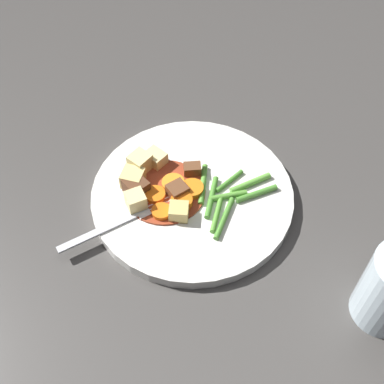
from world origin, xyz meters
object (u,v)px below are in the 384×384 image
Objects in this scene: dinner_plate at (192,196)px; potato_chunk_2 at (155,158)px; meat_chunk_1 at (193,170)px; potato_chunk_4 at (140,163)px; carrot_slice_4 at (155,195)px; potato_chunk_1 at (135,201)px; fork at (122,221)px; carrot_slice_1 at (161,212)px; carrot_slice_2 at (193,190)px; potato_chunk_0 at (133,178)px; meat_chunk_2 at (136,189)px; potato_chunk_3 at (178,212)px; carrot_slice_0 at (181,202)px; meat_chunk_0 at (177,191)px; carrot_slice_3 at (173,184)px.

potato_chunk_2 reaches higher than dinner_plate.
potato_chunk_4 is at bearing -5.72° from meat_chunk_1.
carrot_slice_4 is at bearing 10.33° from dinner_plate.
potato_chunk_1 is 0.03m from fork.
meat_chunk_1 is (-0.04, -0.07, 0.00)m from carrot_slice_1.
dinner_plate is 8.98× the size of carrot_slice_2.
potato_chunk_0 is 0.09m from meat_chunk_1.
dinner_plate is 8.97× the size of meat_chunk_2.
meat_chunk_2 is (0.06, -0.04, 0.00)m from potato_chunk_3.
carrot_slice_4 is at bearing -71.10° from carrot_slice_1.
carrot_slice_2 is 0.04m from meat_chunk_1.
potato_chunk_1 is at bearing 32.98° from carrot_slice_4.
meat_chunk_1 reaches higher than carrot_slice_0.
meat_chunk_0 is at bearing 161.75° from potato_chunk_0.
meat_chunk_2 is (0.00, -0.02, -0.00)m from potato_chunk_1.
potato_chunk_2 is (0.00, -0.06, 0.01)m from carrot_slice_4.
potato_chunk_2 is at bearing -45.42° from carrot_slice_2.
dinner_plate is at bearing -113.61° from potato_chunk_3.
carrot_slice_0 reaches higher than carrot_slice_1.
potato_chunk_4 reaches higher than carrot_slice_3.
meat_chunk_0 is 0.16× the size of fork.
potato_chunk_0 is at bearing -18.25° from meat_chunk_0.
potato_chunk_4 is at bearing -41.01° from meat_chunk_0.
fork is (0.07, 0.06, -0.00)m from carrot_slice_3.
carrot_slice_3 is at bearing -143.49° from potato_chunk_1.
carrot_slice_3 and carrot_slice_4 have the same top height.
carrot_slice_0 is at bearing -100.97° from potato_chunk_3.
meat_chunk_0 is at bearing 110.76° from carrot_slice_3.
carrot_slice_2 is at bearing -115.83° from potato_chunk_3.
meat_chunk_1 reaches higher than carrot_slice_4.
potato_chunk_0 is 0.02m from meat_chunk_2.
carrot_slice_0 is 0.09m from fork.
carrot_slice_2 is at bearing 150.27° from potato_chunk_4.
carrot_slice_1 is 0.17× the size of fork.
fork reaches higher than dinner_plate.
meat_chunk_0 reaches higher than carrot_slice_0.
potato_chunk_1 is at bearing 37.34° from meat_chunk_1.
potato_chunk_2 and potato_chunk_3 have the same top height.
dinner_plate is 8.80× the size of carrot_slice_3.
potato_chunk_3 is 1.05× the size of meat_chunk_1.
carrot_slice_3 is at bearing -140.19° from carrot_slice_4.
meat_chunk_1 reaches higher than carrot_slice_3.
carrot_slice_4 is (0.04, -0.01, -0.00)m from carrot_slice_0.
potato_chunk_3 is (-0.01, 0.05, 0.01)m from carrot_slice_3.
carrot_slice_4 is 0.04m from potato_chunk_0.
carrot_slice_0 is 0.94× the size of carrot_slice_2.
potato_chunk_2 is 1.13× the size of potato_chunk_3.
carrot_slice_4 is (0.02, 0.02, 0.00)m from carrot_slice_3.
carrot_slice_4 is 1.12× the size of potato_chunk_3.
meat_chunk_0 is at bearing -69.38° from carrot_slice_0.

